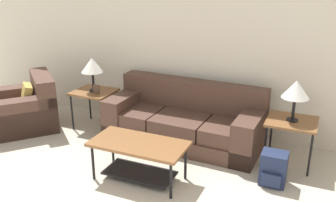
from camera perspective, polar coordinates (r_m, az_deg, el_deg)
name	(u,v)px	position (r m, az deg, el deg)	size (l,w,h in m)	color
wall_back	(217,45)	(5.35, 7.53, 8.46)	(9.17, 0.06, 2.60)	silver
couch	(185,121)	(5.25, 2.54, -3.10)	(2.18, 0.97, 0.82)	#4C3328
armchair	(23,110)	(6.11, -21.26, -1.24)	(1.38, 1.38, 0.80)	#4C3328
coffee_table	(139,152)	(4.31, -4.45, -7.80)	(1.10, 0.55, 0.47)	brown
side_table_left	(94,94)	(5.73, -11.19, 1.01)	(0.60, 0.54, 0.58)	brown
side_table_right	(292,125)	(4.80, 18.33, -3.43)	(0.60, 0.54, 0.58)	brown
table_lamp_left	(92,66)	(5.61, -11.49, 5.29)	(0.32, 0.32, 0.50)	black
table_lamp_right	(296,90)	(4.65, 18.91, 1.59)	(0.32, 0.32, 0.50)	black
backpack	(273,169)	(4.45, 15.77, -9.91)	(0.29, 0.31, 0.39)	#1E2847
picture_frame	(96,89)	(5.58, -10.87, 1.79)	(0.10, 0.04, 0.13)	#4C3828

